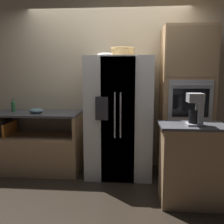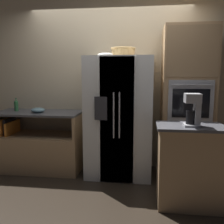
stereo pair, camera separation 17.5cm
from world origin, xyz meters
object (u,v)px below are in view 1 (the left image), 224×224
at_px(bottle_tall, 13,106).
at_px(mixing_bowl, 36,111).
at_px(coffee_maker, 196,108).
at_px(wall_oven, 185,103).
at_px(fruit_bowl, 105,55).
at_px(wicker_basket, 123,52).
at_px(refrigerator, 119,117).

height_order(bottle_tall, mixing_bowl, bottle_tall).
bearing_deg(coffee_maker, mixing_bowl, 159.10).
bearing_deg(bottle_tall, wall_oven, -0.46).
xyz_separation_m(wall_oven, coffee_maker, (-0.07, -0.91, 0.05)).
bearing_deg(coffee_maker, fruit_bowl, 141.47).
distance_m(fruit_bowl, bottle_tall, 1.63).
height_order(wall_oven, fruit_bowl, wall_oven).
bearing_deg(bottle_tall, coffee_maker, -20.22).
bearing_deg(wall_oven, fruit_bowl, -177.75).
xyz_separation_m(wicker_basket, mixing_bowl, (-1.28, -0.10, -0.85)).
xyz_separation_m(fruit_bowl, mixing_bowl, (-1.03, -0.06, -0.81)).
xyz_separation_m(fruit_bowl, bottle_tall, (-1.44, 0.07, -0.76)).
distance_m(bottle_tall, mixing_bowl, 0.43).
relative_size(wall_oven, mixing_bowl, 10.56).
relative_size(wicker_basket, fruit_bowl, 1.43).
xyz_separation_m(wall_oven, wicker_basket, (-0.91, -0.00, 0.73)).
distance_m(wall_oven, mixing_bowl, 2.20).
bearing_deg(wall_oven, mixing_bowl, -177.33).
relative_size(wall_oven, fruit_bowl, 8.73).
bearing_deg(wicker_basket, refrigerator, -125.09).
bearing_deg(refrigerator, wicker_basket, 54.91).
relative_size(bottle_tall, mixing_bowl, 1.00).
bearing_deg(coffee_maker, wall_oven, 85.64).
bearing_deg(wall_oven, wicker_basket, -179.91).
bearing_deg(refrigerator, coffee_maker, -43.80).
distance_m(refrigerator, coffee_maker, 1.26).
height_order(refrigerator, coffee_maker, refrigerator).
distance_m(wicker_basket, mixing_bowl, 1.54).
relative_size(fruit_bowl, coffee_maker, 0.69).
height_order(refrigerator, fruit_bowl, fruit_bowl).
distance_m(wicker_basket, fruit_bowl, 0.25).
distance_m(wall_oven, coffee_maker, 0.92).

